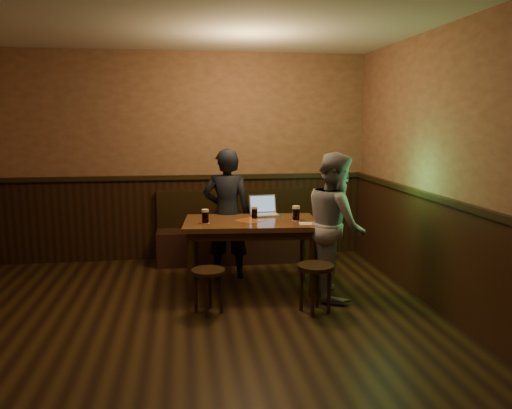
{
  "coord_description": "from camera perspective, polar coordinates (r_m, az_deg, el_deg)",
  "views": [
    {
      "loc": [
        -0.02,
        -3.85,
        1.88
      ],
      "look_at": [
        0.75,
        1.46,
        0.98
      ],
      "focal_mm": 35.0,
      "sensor_mm": 36.0,
      "label": 1
    }
  ],
  "objects": [
    {
      "name": "room",
      "position": [
        4.13,
        -7.91,
        -0.09
      ],
      "size": [
        5.04,
        6.04,
        2.84
      ],
      "color": "black",
      "rests_on": "ground"
    },
    {
      "name": "bench",
      "position": [
        6.82,
        -1.94,
        -3.82
      ],
      "size": [
        2.2,
        0.5,
        0.95
      ],
      "color": "black",
      "rests_on": "ground"
    },
    {
      "name": "pub_table",
      "position": [
        5.59,
        -0.62,
        -2.88
      ],
      "size": [
        1.53,
        0.96,
        0.79
      ],
      "rotation": [
        0.0,
        0.0,
        -0.08
      ],
      "color": "#4F3316",
      "rests_on": "ground"
    },
    {
      "name": "stool_left",
      "position": [
        4.98,
        -5.48,
        -8.39
      ],
      "size": [
        0.38,
        0.38,
        0.45
      ],
      "rotation": [
        0.0,
        0.0,
        -0.18
      ],
      "color": "black",
      "rests_on": "ground"
    },
    {
      "name": "stool_right",
      "position": [
        4.99,
        6.81,
        -7.94
      ],
      "size": [
        0.48,
        0.48,
        0.49
      ],
      "rotation": [
        0.0,
        0.0,
        -0.42
      ],
      "color": "black",
      "rests_on": "ground"
    },
    {
      "name": "pint_left",
      "position": [
        5.43,
        -5.82,
        -1.34
      ],
      "size": [
        0.1,
        0.1,
        0.16
      ],
      "color": "#A23313",
      "rests_on": "pub_table"
    },
    {
      "name": "pint_mid",
      "position": [
        5.66,
        -0.18,
        -0.93
      ],
      "size": [
        0.09,
        0.09,
        0.14
      ],
      "color": "#A23313",
      "rests_on": "pub_table"
    },
    {
      "name": "pint_right",
      "position": [
        5.58,
        4.59,
        -0.98
      ],
      "size": [
        0.11,
        0.11,
        0.17
      ],
      "color": "#A23313",
      "rests_on": "pub_table"
    },
    {
      "name": "laptop",
      "position": [
        5.9,
        0.9,
        -0.62
      ],
      "size": [
        0.34,
        0.28,
        0.23
      ],
      "rotation": [
        0.0,
        0.0,
        0.08
      ],
      "color": "silver",
      "rests_on": "pub_table"
    },
    {
      "name": "menu",
      "position": [
        5.43,
        6.13,
        -2.17
      ],
      "size": [
        0.24,
        0.18,
        0.0
      ],
      "primitive_type": "cube",
      "rotation": [
        0.0,
        0.0,
        -0.14
      ],
      "color": "silver",
      "rests_on": "pub_table"
    },
    {
      "name": "person_suit",
      "position": [
        6.0,
        -3.32,
        -1.05
      ],
      "size": [
        0.62,
        0.46,
        1.57
      ],
      "primitive_type": "imported",
      "rotation": [
        0.0,
        0.0,
        2.98
      ],
      "color": "black",
      "rests_on": "ground"
    },
    {
      "name": "person_grey",
      "position": [
        5.43,
        9.06,
        -2.3
      ],
      "size": [
        0.64,
        0.8,
        1.57
      ],
      "primitive_type": "imported",
      "rotation": [
        0.0,
        0.0,
        1.51
      ],
      "color": "gray",
      "rests_on": "ground"
    }
  ]
}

